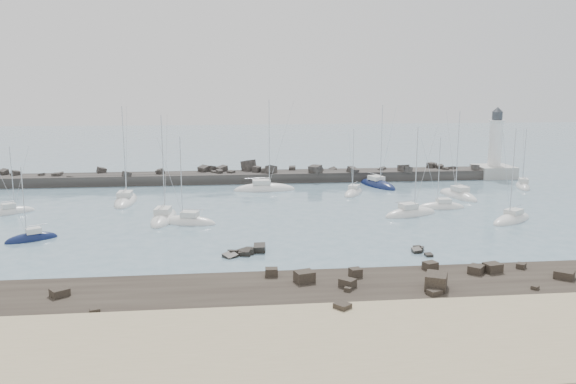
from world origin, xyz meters
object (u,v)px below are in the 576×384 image
Objects in this scene: sailboat_6 at (353,193)px; sailboat_7 at (410,214)px; sailboat_10 at (458,196)px; sailboat_11 at (512,220)px; sailboat_8 at (378,185)px; sailboat_12 at (523,187)px; sailboat_2 at (32,239)px; sailboat_0 at (11,212)px; sailboat_1 at (126,202)px; sailboat_3 at (164,219)px; sailboat_5 at (187,222)px; sailboat_4 at (264,190)px; sailboat_9 at (441,207)px; lighthouse at (494,162)px.

sailboat_7 reaches higher than sailboat_6.
sailboat_10 is 16.92m from sailboat_11.
sailboat_12 is at bearing -9.83° from sailboat_8.
sailboat_0 is at bearing 116.98° from sailboat_2.
sailboat_1 is (14.93, 6.14, 0.00)m from sailboat_0.
sailboat_1 is 1.40× the size of sailboat_12.
sailboat_7 is 0.89× the size of sailboat_10.
sailboat_12 is (27.02, 18.92, 0.01)m from sailboat_7.
sailboat_1 is 43.53m from sailboat_7.
sailboat_3 is 34.23m from sailboat_7.
sailboat_5 is at bearing -177.22° from sailboat_7.
sailboat_1 is at bearing -175.25° from sailboat_6.
sailboat_1 is 1.05× the size of sailboat_3.
sailboat_11 reaches higher than sailboat_6.
sailboat_2 is (-7.26, -21.21, -0.01)m from sailboat_1.
sailboat_5 reaches higher than sailboat_12.
sailboat_6 is 0.88× the size of sailboat_7.
sailboat_12 is at bearing 58.57° from sailboat_11.
sailboat_0 is at bearing -169.94° from sailboat_6.
sailboat_0 reaches higher than sailboat_2.
sailboat_8 reaches higher than sailboat_7.
sailboat_4 reaches higher than sailboat_7.
sailboat_4 reaches higher than sailboat_1.
sailboat_4 is 32.59m from sailboat_10.
sailboat_2 is 0.71× the size of sailboat_11.
sailboat_1 is 1.41× the size of sailboat_9.
sailboat_5 is 0.83× the size of sailboat_10.
sailboat_7 is (19.14, -21.42, 0.00)m from sailboat_4.
sailboat_8 reaches higher than sailboat_2.
lighthouse is at bearing 14.31° from sailboat_1.
sailboat_8 is at bearing 102.91° from sailboat_9.
lighthouse reaches higher than sailboat_12.
sailboat_4 is 1.26× the size of sailboat_11.
sailboat_11 is at bearing -21.32° from sailboat_7.
sailboat_11 is at bearing -51.66° from sailboat_6.
sailboat_6 is 0.75× the size of sailboat_8.
sailboat_1 is 1.02× the size of sailboat_8.
sailboat_5 is (3.30, -2.31, -0.00)m from sailboat_3.
sailboat_8 is at bearing 111.11° from sailboat_11.
sailboat_1 reaches higher than sailboat_7.
sailboat_5 reaches higher than sailboat_2.
sailboat_0 is 0.68× the size of sailboat_3.
sailboat_6 is at bearing 128.34° from sailboat_11.
sailboat_11 is (53.89, -18.29, -0.01)m from sailboat_1.
sailboat_4 is 1.46× the size of sailboat_12.
sailboat_4 is (15.08, 20.60, -0.00)m from sailboat_3.
sailboat_10 is at bearing 53.24° from sailboat_9.
sailboat_0 is at bearing -157.65° from sailboat_1.
sailboat_1 reaches higher than sailboat_11.
sailboat_6 is at bearing 105.01° from sailboat_7.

